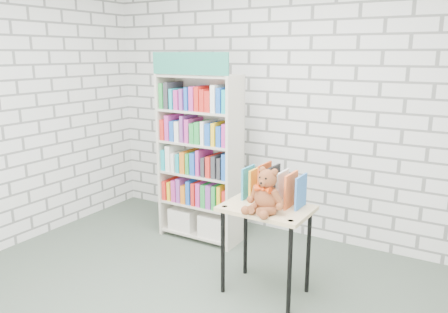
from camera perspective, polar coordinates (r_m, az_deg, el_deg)
The scene contains 5 objects.
room_shell at distance 2.93m, azimuth -6.98°, elevation 9.98°, with size 4.52×4.02×2.81m.
bookshelf at distance 4.55m, azimuth -3.14°, elevation -0.08°, with size 0.87×0.34×1.96m.
display_table at distance 3.57m, azimuth 5.56°, elevation -8.12°, with size 0.71×0.50×0.76m.
table_books at distance 3.58m, azimuth 6.47°, elevation -3.79°, with size 0.50×0.23×0.29m.
teddy_bear at distance 3.37m, azimuth 5.48°, elevation -4.96°, with size 0.32×0.30×0.35m.
Camera 1 is at (1.78, -2.32, 1.95)m, focal length 35.00 mm.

